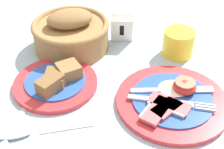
% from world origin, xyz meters
% --- Properties ---
extents(ground_plane, '(3.00, 3.00, 0.00)m').
position_xyz_m(ground_plane, '(0.00, 0.00, 0.00)').
color(ground_plane, '#A3BCD1').
extents(breakfast_plate, '(0.25, 0.25, 0.04)m').
position_xyz_m(breakfast_plate, '(0.11, 0.00, 0.01)').
color(breakfast_plate, red).
rests_on(breakfast_plate, ground_plane).
extents(bread_plate, '(0.20, 0.20, 0.05)m').
position_xyz_m(bread_plate, '(-0.15, 0.06, 0.01)').
color(bread_plate, red).
rests_on(bread_plate, ground_plane).
extents(sugar_cup, '(0.08, 0.08, 0.07)m').
position_xyz_m(sugar_cup, '(0.15, 0.19, 0.04)').
color(sugar_cup, yellow).
rests_on(sugar_cup, ground_plane).
extents(bread_basket, '(0.21, 0.21, 0.11)m').
position_xyz_m(bread_basket, '(-0.13, 0.22, 0.05)').
color(bread_basket, olive).
rests_on(bread_basket, ground_plane).
extents(number_card, '(0.06, 0.05, 0.07)m').
position_xyz_m(number_card, '(0.01, 0.26, 0.04)').
color(number_card, white).
rests_on(number_card, ground_plane).
extents(teaspoon_by_saucer, '(0.05, 0.19, 0.01)m').
position_xyz_m(teaspoon_by_saucer, '(-0.22, -0.12, 0.01)').
color(teaspoon_by_saucer, silver).
rests_on(teaspoon_by_saucer, ground_plane).
extents(teaspoon_near_cup, '(0.19, 0.06, 0.01)m').
position_xyz_m(teaspoon_near_cup, '(-0.19, -0.09, 0.01)').
color(teaspoon_near_cup, silver).
rests_on(teaspoon_near_cup, ground_plane).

